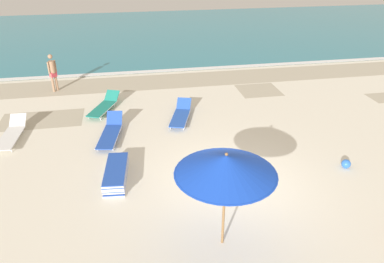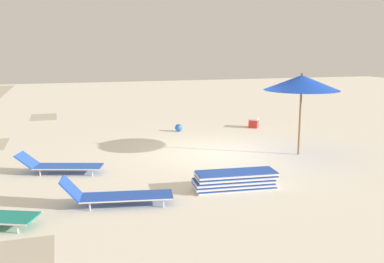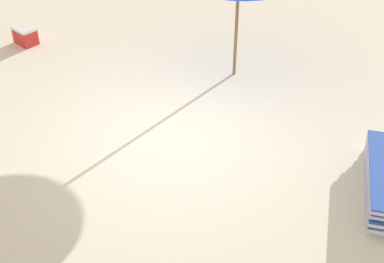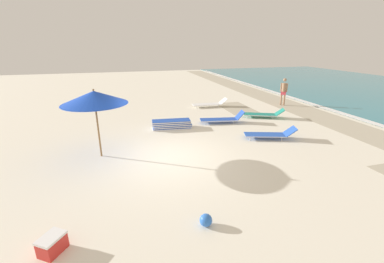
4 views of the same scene
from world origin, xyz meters
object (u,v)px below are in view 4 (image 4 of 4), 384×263
object	(u,v)px
sun_lounger_beside_umbrella	(264,114)
cooler_box	(52,244)
sun_lounger_near_water_left	(210,104)
sun_lounger_near_water_right	(270,134)
beach_ball	(206,220)
beach_umbrella	(94,98)
beachgoer_wading_adult	(284,90)
sun_lounger_under_umbrella	(223,119)
lounger_stack	(172,124)

from	to	relation	value
sun_lounger_beside_umbrella	cooler_box	bearing A→B (deg)	-27.15
sun_lounger_beside_umbrella	sun_lounger_near_water_left	distance (m)	3.76
sun_lounger_near_water_right	beach_ball	size ratio (longest dim) A/B	7.66
beach_ball	beach_umbrella	bearing A→B (deg)	-151.96
sun_lounger_near_water_left	cooler_box	xyz separation A→B (m)	(10.64, -7.02, -0.02)
sun_lounger_near_water_right	beachgoer_wading_adult	distance (m)	6.83
cooler_box	sun_lounger_near_water_left	bearing A→B (deg)	-178.77
beachgoer_wading_adult	cooler_box	distance (m)	15.32
beach_umbrella	beach_ball	bearing A→B (deg)	28.04
sun_lounger_near_water_left	sun_lounger_near_water_right	bearing A→B (deg)	8.47
sun_lounger_under_umbrella	sun_lounger_beside_umbrella	bearing A→B (deg)	106.81
cooler_box	beachgoer_wading_adult	bearing A→B (deg)	164.34
sun_lounger_under_umbrella	beachgoer_wading_adult	distance (m)	5.94
sun_lounger_under_umbrella	sun_lounger_near_water_right	bearing A→B (deg)	31.75
sun_lounger_beside_umbrella	beachgoer_wading_adult	distance (m)	3.68
sun_lounger_under_umbrella	sun_lounger_near_water_left	xyz separation A→B (m)	(-3.47, 0.53, -0.01)
cooler_box	sun_lounger_beside_umbrella	bearing A→B (deg)	164.23
lounger_stack	sun_lounger_near_water_right	bearing A→B (deg)	61.73
beach_umbrella	beach_ball	xyz separation A→B (m)	(4.61, 2.46, -2.01)
sun_lounger_near_water_right	sun_lounger_under_umbrella	bearing A→B (deg)	-140.72
beachgoer_wading_adult	sun_lounger_near_water_right	bearing A→B (deg)	95.47
sun_lounger_near_water_right	beach_ball	distance (m)	6.33
sun_lounger_beside_umbrella	sun_lounger_near_water_right	distance (m)	3.34
beach_umbrella	cooler_box	size ratio (longest dim) A/B	4.00
sun_lounger_beside_umbrella	beach_ball	world-z (taller)	sun_lounger_beside_umbrella
lounger_stack	sun_lounger_near_water_left	distance (m)	4.89
beach_umbrella	sun_lounger_near_water_right	size ratio (longest dim) A/B	1.11
beach_ball	lounger_stack	bearing A→B (deg)	174.69
sun_lounger_under_umbrella	sun_lounger_near_water_right	xyz separation A→B (m)	(2.72, 1.07, -0.01)
beachgoer_wading_adult	lounger_stack	bearing A→B (deg)	63.15
beach_ball	cooler_box	distance (m)	3.14
sun_lounger_beside_umbrella	beach_ball	distance (m)	9.56
beach_umbrella	sun_lounger_near_water_right	bearing A→B (deg)	89.30
beachgoer_wading_adult	sun_lounger_beside_umbrella	bearing A→B (deg)	83.85
lounger_stack	beach_ball	distance (m)	7.08
sun_lounger_near_water_right	sun_lounger_near_water_left	bearing A→B (deg)	-157.18
sun_lounger_beside_umbrella	beach_ball	bearing A→B (deg)	-14.72
cooler_box	sun_lounger_near_water_right	bearing A→B (deg)	155.11
sun_lounger_near_water_left	sun_lounger_near_water_right	distance (m)	6.22
lounger_stack	cooler_box	size ratio (longest dim) A/B	3.19
lounger_stack	sun_lounger_near_water_right	distance (m)	4.54
beach_umbrella	lounger_stack	world-z (taller)	beach_umbrella
sun_lounger_under_umbrella	beachgoer_wading_adult	size ratio (longest dim) A/B	1.30
beach_umbrella	sun_lounger_near_water_right	xyz separation A→B (m)	(0.08, 6.88, -1.94)
beach_umbrella	cooler_box	world-z (taller)	beach_umbrella
sun_lounger_beside_umbrella	sun_lounger_near_water_left	world-z (taller)	sun_lounger_beside_umbrella
lounger_stack	sun_lounger_under_umbrella	distance (m)	2.71
beach_umbrella	beach_ball	size ratio (longest dim) A/B	8.48
beach_umbrella	beachgoer_wading_adult	size ratio (longest dim) A/B	1.39
sun_lounger_under_umbrella	sun_lounger_near_water_right	world-z (taller)	sun_lounger_under_umbrella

